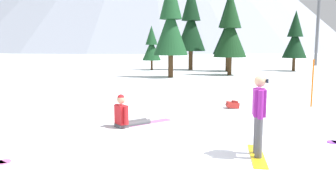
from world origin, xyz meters
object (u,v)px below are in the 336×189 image
(snowboarder_foreground, at_px, (259,114))
(trail_marker_pole, at_px, (312,83))
(pine_tree_broad, at_px, (152,46))
(pine_tree_slender, at_px, (228,29))
(ski_lift_tower, at_px, (318,14))
(pine_tree_short, at_px, (171,22))
(pine_tree_twin, at_px, (230,30))
(backpack_red, at_px, (233,105))
(pine_tree_tall, at_px, (191,23))
(pine_tree_leaning, at_px, (295,38))
(snowboarder_midground, at_px, (127,115))

(snowboarder_foreground, xyz_separation_m, trail_marker_pole, (5.10, 4.68, -0.00))
(pine_tree_broad, bearing_deg, trail_marker_pole, -86.49)
(pine_tree_slender, relative_size, ski_lift_tower, 0.67)
(pine_tree_short, bearing_deg, pine_tree_twin, 6.22)
(backpack_red, height_order, trail_marker_pole, trail_marker_pole)
(pine_tree_broad, height_order, ski_lift_tower, ski_lift_tower)
(backpack_red, relative_size, ski_lift_tower, 0.05)
(pine_tree_broad, bearing_deg, pine_tree_short, -93.19)
(backpack_red, distance_m, pine_tree_broad, 20.45)
(pine_tree_short, relative_size, pine_tree_tall, 0.91)
(trail_marker_pole, relative_size, pine_tree_leaning, 0.33)
(trail_marker_pole, distance_m, ski_lift_tower, 29.53)
(pine_tree_twin, relative_size, ski_lift_tower, 0.63)
(snowboarder_midground, distance_m, pine_tree_tall, 23.67)
(pine_tree_leaning, bearing_deg, ski_lift_tower, 40.26)
(pine_tree_tall, relative_size, pine_tree_broad, 1.95)
(backpack_red, bearing_deg, ski_lift_tower, 45.40)
(backpack_red, relative_size, pine_tree_tall, 0.07)
(backpack_red, distance_m, pine_tree_slender, 18.92)
(pine_tree_twin, distance_m, pine_tree_broad, 8.60)
(pine_tree_slender, bearing_deg, pine_tree_tall, 134.11)
(pine_tree_leaning, xyz_separation_m, ski_lift_tower, (7.75, 6.57, 2.90))
(backpack_red, xyz_separation_m, pine_tree_short, (1.32, 12.54, 3.86))
(backpack_red, distance_m, pine_tree_twin, 14.91)
(pine_tree_broad, bearing_deg, snowboarder_foreground, -98.53)
(ski_lift_tower, bearing_deg, trail_marker_pole, -129.58)
(trail_marker_pole, distance_m, pine_tree_tall, 20.44)
(trail_marker_pole, xyz_separation_m, pine_tree_leaning, (10.80, 15.87, 2.05))
(snowboarder_foreground, bearing_deg, snowboarder_midground, 122.61)
(trail_marker_pole, bearing_deg, pine_tree_short, 97.43)
(backpack_red, distance_m, trail_marker_pole, 3.17)
(snowboarder_midground, bearing_deg, snowboarder_foreground, -57.39)
(snowboarder_midground, height_order, pine_tree_leaning, pine_tree_leaning)
(snowboarder_midground, distance_m, ski_lift_tower, 35.49)
(ski_lift_tower, bearing_deg, pine_tree_twin, -150.04)
(backpack_red, bearing_deg, pine_tree_leaning, 47.93)
(backpack_red, distance_m, ski_lift_tower, 31.26)
(pine_tree_leaning, distance_m, ski_lift_tower, 10.57)
(backpack_red, distance_m, pine_tree_leaning, 20.82)
(pine_tree_short, bearing_deg, snowboarder_midground, -111.36)
(snowboarder_midground, height_order, pine_tree_broad, pine_tree_broad)
(trail_marker_pole, bearing_deg, snowboarder_foreground, -137.48)
(backpack_red, xyz_separation_m, pine_tree_broad, (1.75, 20.26, 2.13))
(pine_tree_short, bearing_deg, pine_tree_slender, 32.78)
(pine_tree_tall, height_order, pine_tree_slender, pine_tree_tall)
(snowboarder_midground, xyz_separation_m, pine_tree_twin, (10.60, 14.87, 3.17))
(pine_tree_short, relative_size, ski_lift_tower, 0.72)
(pine_tree_leaning, bearing_deg, pine_tree_short, -167.48)
(pine_tree_twin, bearing_deg, snowboarder_foreground, -114.61)
(snowboarder_midground, bearing_deg, ski_lift_tower, 42.46)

